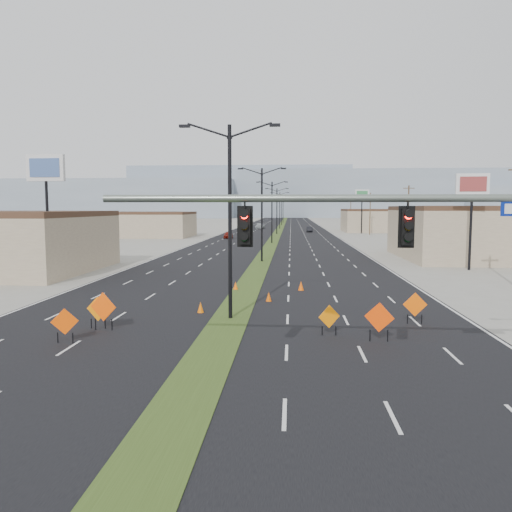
# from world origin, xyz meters

# --- Properties ---
(ground) EXTENTS (600.00, 600.00, 0.00)m
(ground) POSITION_xyz_m (0.00, 0.00, 0.00)
(ground) COLOR gray
(ground) RESTS_ON ground
(road_surface) EXTENTS (25.00, 400.00, 0.02)m
(road_surface) POSITION_xyz_m (0.00, 100.00, 0.00)
(road_surface) COLOR black
(road_surface) RESTS_ON ground
(median_strip) EXTENTS (2.00, 400.00, 0.04)m
(median_strip) POSITION_xyz_m (0.00, 100.00, 0.00)
(median_strip) COLOR #334418
(median_strip) RESTS_ON ground
(building_sw_far) EXTENTS (30.00, 14.00, 4.50)m
(building_sw_far) POSITION_xyz_m (-32.00, 85.00, 2.25)
(building_sw_far) COLOR tan
(building_sw_far) RESTS_ON ground
(building_se_far) EXTENTS (44.00, 16.00, 5.00)m
(building_se_far) POSITION_xyz_m (38.00, 110.00, 2.50)
(building_se_far) COLOR tan
(building_se_far) RESTS_ON ground
(mesa_west) EXTENTS (180.00, 50.00, 22.00)m
(mesa_west) POSITION_xyz_m (-120.00, 280.00, 11.00)
(mesa_west) COLOR gray
(mesa_west) RESTS_ON ground
(mesa_center) EXTENTS (220.00, 50.00, 28.00)m
(mesa_center) POSITION_xyz_m (40.00, 300.00, 14.00)
(mesa_center) COLOR gray
(mesa_center) RESTS_ON ground
(mesa_backdrop) EXTENTS (140.00, 50.00, 32.00)m
(mesa_backdrop) POSITION_xyz_m (-30.00, 320.00, 16.00)
(mesa_backdrop) COLOR gray
(mesa_backdrop) RESTS_ON ground
(signal_mast) EXTENTS (16.30, 0.60, 8.00)m
(signal_mast) POSITION_xyz_m (8.56, 2.00, 4.79)
(signal_mast) COLOR slate
(signal_mast) RESTS_ON ground
(streetlight_0) EXTENTS (5.15, 0.24, 10.02)m
(streetlight_0) POSITION_xyz_m (0.00, 12.00, 5.42)
(streetlight_0) COLOR black
(streetlight_0) RESTS_ON ground
(streetlight_1) EXTENTS (5.15, 0.24, 10.02)m
(streetlight_1) POSITION_xyz_m (0.00, 40.00, 5.42)
(streetlight_1) COLOR black
(streetlight_1) RESTS_ON ground
(streetlight_2) EXTENTS (5.15, 0.24, 10.02)m
(streetlight_2) POSITION_xyz_m (0.00, 68.00, 5.42)
(streetlight_2) COLOR black
(streetlight_2) RESTS_ON ground
(streetlight_3) EXTENTS (5.15, 0.24, 10.02)m
(streetlight_3) POSITION_xyz_m (0.00, 96.00, 5.42)
(streetlight_3) COLOR black
(streetlight_3) RESTS_ON ground
(streetlight_4) EXTENTS (5.15, 0.24, 10.02)m
(streetlight_4) POSITION_xyz_m (0.00, 124.00, 5.42)
(streetlight_4) COLOR black
(streetlight_4) RESTS_ON ground
(streetlight_5) EXTENTS (5.15, 0.24, 10.02)m
(streetlight_5) POSITION_xyz_m (0.00, 152.00, 5.42)
(streetlight_5) COLOR black
(streetlight_5) RESTS_ON ground
(streetlight_6) EXTENTS (5.15, 0.24, 10.02)m
(streetlight_6) POSITION_xyz_m (0.00, 180.00, 5.42)
(streetlight_6) COLOR black
(streetlight_6) RESTS_ON ground
(utility_pole_1) EXTENTS (1.60, 0.20, 9.00)m
(utility_pole_1) POSITION_xyz_m (20.00, 60.00, 4.67)
(utility_pole_1) COLOR #4C3823
(utility_pole_1) RESTS_ON ground
(utility_pole_2) EXTENTS (1.60, 0.20, 9.00)m
(utility_pole_2) POSITION_xyz_m (20.00, 95.00, 4.67)
(utility_pole_2) COLOR #4C3823
(utility_pole_2) RESTS_ON ground
(utility_pole_3) EXTENTS (1.60, 0.20, 9.00)m
(utility_pole_3) POSITION_xyz_m (20.00, 130.00, 4.67)
(utility_pole_3) COLOR #4C3823
(utility_pole_3) RESTS_ON ground
(car_left) EXTENTS (1.70, 3.91, 1.31)m
(car_left) POSITION_xyz_m (-8.74, 80.23, 0.66)
(car_left) COLOR maroon
(car_left) RESTS_ON ground
(car_mid) EXTENTS (1.40, 3.88, 1.27)m
(car_mid) POSITION_xyz_m (7.51, 105.90, 0.64)
(car_mid) COLOR black
(car_mid) RESTS_ON ground
(car_far) EXTENTS (2.40, 5.38, 1.53)m
(car_far) POSITION_xyz_m (-5.43, 123.93, 0.77)
(car_far) COLOR #9FA6A9
(car_far) RESTS_ON ground
(construction_sign_0) EXTENTS (1.16, 0.27, 1.57)m
(construction_sign_0) POSITION_xyz_m (-6.08, 9.36, 0.92)
(construction_sign_0) COLOR orange
(construction_sign_0) RESTS_ON ground
(construction_sign_1) EXTENTS (1.09, 0.43, 1.52)m
(construction_sign_1) POSITION_xyz_m (-6.52, 6.79, 0.89)
(construction_sign_1) COLOR #F94E05
(construction_sign_1) RESTS_ON ground
(construction_sign_2) EXTENTS (1.35, 0.35, 1.83)m
(construction_sign_2) POSITION_xyz_m (-5.70, 9.09, 1.08)
(construction_sign_2) COLOR #FE4E05
(construction_sign_2) RESTS_ON ground
(construction_sign_3) EXTENTS (0.99, 0.46, 1.41)m
(construction_sign_3) POSITION_xyz_m (4.90, 8.87, 0.82)
(construction_sign_3) COLOR orange
(construction_sign_3) RESTS_ON ground
(construction_sign_4) EXTENTS (1.21, 0.56, 1.74)m
(construction_sign_4) POSITION_xyz_m (6.99, 7.97, 1.02)
(construction_sign_4) COLOR #FF4105
(construction_sign_4) RESTS_ON ground
(construction_sign_5) EXTENTS (1.20, 0.05, 1.59)m
(construction_sign_5) POSITION_xyz_m (9.35, 11.44, 0.94)
(construction_sign_5) COLOR #FF5C05
(construction_sign_5) RESTS_ON ground
(cone_0) EXTENTS (0.44, 0.44, 0.61)m
(cone_0) POSITION_xyz_m (-1.83, 13.35, 0.31)
(cone_0) COLOR #E06104
(cone_0) RESTS_ON ground
(cone_1) EXTENTS (0.46, 0.46, 0.60)m
(cone_1) POSITION_xyz_m (1.79, 16.95, 0.30)
(cone_1) COLOR #DE5204
(cone_1) RESTS_ON ground
(cone_2) EXTENTS (0.45, 0.45, 0.66)m
(cone_2) POSITION_xyz_m (3.87, 21.25, 0.33)
(cone_2) COLOR #FA5805
(cone_2) RESTS_ON ground
(cone_3) EXTENTS (0.48, 0.48, 0.61)m
(cone_3) POSITION_xyz_m (-0.75, 21.14, 0.30)
(cone_3) COLOR #FF5F05
(cone_3) RESTS_ON ground
(pole_sign_west) EXTENTS (3.37, 0.59, 10.28)m
(pole_sign_west) POSITION_xyz_m (-17.59, 27.64, 8.44)
(pole_sign_west) COLOR black
(pole_sign_west) RESTS_ON ground
(pole_sign_east_near) EXTENTS (2.94, 0.70, 8.95)m
(pole_sign_east_near) POSITION_xyz_m (19.82, 34.07, 7.27)
(pole_sign_east_near) COLOR black
(pole_sign_east_near) RESTS_ON ground
(pole_sign_east_far) EXTENTS (3.23, 1.00, 9.89)m
(pole_sign_east_far) POSITION_xyz_m (19.03, 100.75, 8.10)
(pole_sign_east_far) COLOR black
(pole_sign_east_far) RESTS_ON ground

